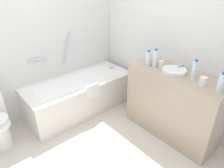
{
  "coord_description": "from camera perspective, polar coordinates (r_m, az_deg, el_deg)",
  "views": [
    {
      "loc": [
        -0.75,
        -1.48,
        1.87
      ],
      "look_at": [
        0.71,
        0.21,
        0.69
      ],
      "focal_mm": 31.37,
      "sensor_mm": 36.0,
      "label": 1
    }
  ],
  "objects": [
    {
      "name": "drinking_glass_2",
      "position": [
        2.29,
        25.01,
        0.74
      ],
      "size": [
        0.07,
        0.07,
        0.1
      ],
      "primitive_type": "cylinder",
      "color": "white",
      "rests_on": "vanity_counter"
    },
    {
      "name": "drinking_glass_0",
      "position": [
        2.67,
        12.17,
        6.46
      ],
      "size": [
        0.08,
        0.08,
        0.09
      ],
      "primitive_type": "cylinder",
      "color": "white",
      "rests_on": "vanity_counter"
    },
    {
      "name": "ground_plane",
      "position": [
        2.5,
        -9.95,
        -21.12
      ],
      "size": [
        4.08,
        4.08,
        0.0
      ],
      "primitive_type": "plane",
      "color": "beige"
    },
    {
      "name": "wall_back_tiled",
      "position": [
        2.92,
        -25.62,
        12.27
      ],
      "size": [
        3.48,
        0.1,
        2.43
      ],
      "primitive_type": "cube",
      "color": "silver",
      "rests_on": "ground_plane"
    },
    {
      "name": "sink_faucet",
      "position": [
        2.64,
        19.76,
        4.79
      ],
      "size": [
        0.12,
        0.15,
        0.06
      ],
      "color": "#B8B8BD",
      "rests_on": "vanity_counter"
    },
    {
      "name": "water_bottle_3",
      "position": [
        2.61,
        10.51,
        7.33
      ],
      "size": [
        0.07,
        0.07,
        0.21
      ],
      "color": "silver",
      "rests_on": "vanity_counter"
    },
    {
      "name": "sink_basin",
      "position": [
        2.5,
        17.65,
        3.69
      ],
      "size": [
        0.3,
        0.3,
        0.04
      ],
      "primitive_type": "cylinder",
      "color": "white",
      "rests_on": "vanity_counter"
    },
    {
      "name": "water_bottle_1",
      "position": [
        2.57,
        12.5,
        7.25
      ],
      "size": [
        0.06,
        0.06,
        0.25
      ],
      "color": "silver",
      "rests_on": "vanity_counter"
    },
    {
      "name": "vanity_counter",
      "position": [
        2.71,
        17.57,
        -5.43
      ],
      "size": [
        0.53,
        1.2,
        0.88
      ],
      "primitive_type": "cube",
      "color": "tan",
      "rests_on": "ground_plane"
    },
    {
      "name": "wall_right_mirror",
      "position": [
        2.85,
        16.78,
        13.43
      ],
      "size": [
        0.1,
        2.84,
        2.43
      ],
      "primitive_type": "cube",
      "color": "silver",
      "rests_on": "ground_plane"
    },
    {
      "name": "water_bottle_0",
      "position": [
        2.38,
        22.91,
        3.81
      ],
      "size": [
        0.06,
        0.06,
        0.23
      ],
      "color": "silver",
      "rests_on": "vanity_counter"
    },
    {
      "name": "drinking_glass_1",
      "position": [
        2.62,
        14.1,
        5.72
      ],
      "size": [
        0.07,
        0.07,
        0.08
      ],
      "primitive_type": "cylinder",
      "color": "white",
      "rests_on": "vanity_counter"
    },
    {
      "name": "water_bottle_2",
      "position": [
        2.21,
        29.22,
        0.3
      ],
      "size": [
        0.07,
        0.07,
        0.21
      ],
      "color": "silver",
      "rests_on": "vanity_counter"
    },
    {
      "name": "bathtub",
      "position": [
        3.16,
        -9.18,
        -2.76
      ],
      "size": [
        1.68,
        0.69,
        1.2
      ],
      "color": "silver",
      "rests_on": "ground_plane"
    }
  ]
}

